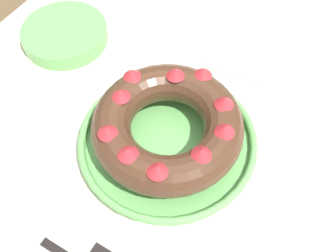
{
  "coord_description": "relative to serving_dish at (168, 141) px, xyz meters",
  "views": [
    {
      "loc": [
        -0.29,
        -0.17,
        1.31
      ],
      "look_at": [
        0.01,
        -0.0,
        0.81
      ],
      "focal_mm": 42.0,
      "sensor_mm": 36.0,
      "label": 1
    }
  ],
  "objects": [
    {
      "name": "dining_table",
      "position": [
        -0.01,
        0.0,
        -0.11
      ],
      "size": [
        1.36,
        0.91,
        0.75
      ],
      "color": "beige",
      "rests_on": "ground_plane"
    },
    {
      "name": "serving_dish",
      "position": [
        0.0,
        0.0,
        0.0
      ],
      "size": [
        0.29,
        0.29,
        0.03
      ],
      "color": "#6BB760",
      "rests_on": "dining_table"
    },
    {
      "name": "bundt_cake",
      "position": [
        -0.0,
        0.0,
        0.05
      ],
      "size": [
        0.24,
        0.24,
        0.08
      ],
      "color": "#4C2D1E",
      "rests_on": "serving_dish"
    },
    {
      "name": "fork",
      "position": [
        -0.23,
        0.04,
        -0.01
      ],
      "size": [
        0.02,
        0.2,
        0.01
      ],
      "rotation": [
        0.0,
        0.0,
        0.08
      ],
      "color": "black",
      "rests_on": "dining_table"
    },
    {
      "name": "cake_knife",
      "position": [
        -0.2,
        0.0,
        -0.01
      ],
      "size": [
        0.02,
        0.19,
        0.01
      ],
      "rotation": [
        0.0,
        0.0,
        0.07
      ],
      "color": "black",
      "rests_on": "dining_table"
    },
    {
      "name": "side_bowl",
      "position": [
        0.11,
        0.3,
        0.0
      ],
      "size": [
        0.17,
        0.17,
        0.03
      ],
      "primitive_type": "cylinder",
      "color": "#6BB760",
      "rests_on": "dining_table"
    },
    {
      "name": "napkin",
      "position": [
        0.28,
        -0.02,
        -0.01
      ],
      "size": [
        0.18,
        0.14,
        0.0
      ],
      "primitive_type": "cube",
      "rotation": [
        0.0,
        0.0,
        0.12
      ],
      "color": "#B2D1B7",
      "rests_on": "dining_table"
    }
  ]
}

